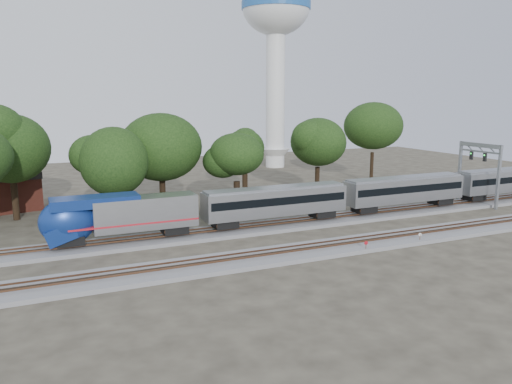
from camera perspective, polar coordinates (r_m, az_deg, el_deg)
ground at (r=52.87m, az=4.18°, el=-5.71°), size 160.00×160.00×0.00m
track_far at (r=57.97m, az=1.38°, el=-4.00°), size 160.00×5.00×0.73m
track_near at (r=49.47m, az=6.38°, el=-6.66°), size 160.00×5.00×0.73m
train at (r=81.44m, az=26.78°, el=1.27°), size 127.86×3.11×4.59m
switch_stand_red at (r=50.20m, az=12.46°, el=-5.96°), size 0.36×0.12×1.14m
switch_stand_white at (r=54.75m, az=18.23°, el=-4.88°), size 0.35×0.10×1.12m
switch_lever at (r=50.59m, az=12.28°, el=-6.51°), size 0.58×0.48×0.30m
water_tower at (r=110.08m, az=2.29°, el=18.31°), size 14.40×14.40×39.87m
signal_gantry at (r=76.55m, az=24.15°, el=3.35°), size 0.61×7.19×8.74m
tree_1 at (r=67.61m, az=-26.25°, el=4.47°), size 9.03×9.03×12.73m
tree_2 at (r=60.53m, az=-15.92°, el=3.34°), size 7.73×7.73×10.90m
tree_3 at (r=65.69m, az=-10.80°, el=5.04°), size 8.81×8.81×12.43m
tree_4 at (r=64.78m, az=-2.24°, el=4.33°), size 7.88×7.88×11.12m
tree_5 at (r=77.80m, az=-1.29°, el=5.05°), size 7.41×7.41×10.45m
tree_6 at (r=76.89m, az=7.10°, el=5.69°), size 8.47×8.47×11.94m
tree_7 at (r=90.78m, az=13.27°, el=7.36°), size 10.27×10.27×14.47m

